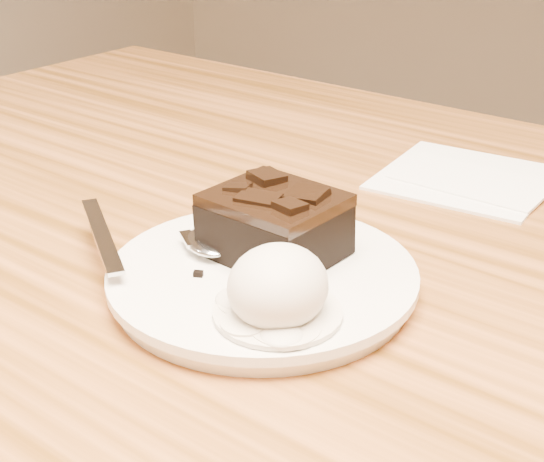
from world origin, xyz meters
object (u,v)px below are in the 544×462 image
Objects in this scene: spoon at (209,244)px; plate at (263,280)px; ice_cream_scoop at (278,286)px; brownie at (275,229)px; napkin at (465,177)px.

plate is at bearing -54.92° from spoon.
ice_cream_scoop reaches higher than plate.
ice_cream_scoop is 0.34× the size of spoon.
brownie is 0.45× the size of spoon.
napkin is (0.02, 0.26, -0.01)m from plate.
ice_cream_scoop is at bearing -42.65° from plate.
napkin is at bearing 84.40° from brownie.
ice_cream_scoop is 0.31m from napkin.
napkin is at bearing 19.18° from spoon.
brownie is 0.58× the size of napkin.
napkin is (-0.03, 0.30, -0.03)m from ice_cream_scoop.
ice_cream_scoop reaches higher than spoon.
ice_cream_scoop is at bearing -50.83° from brownie.
spoon is at bearing -103.05° from napkin.
plate reaches higher than napkin.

